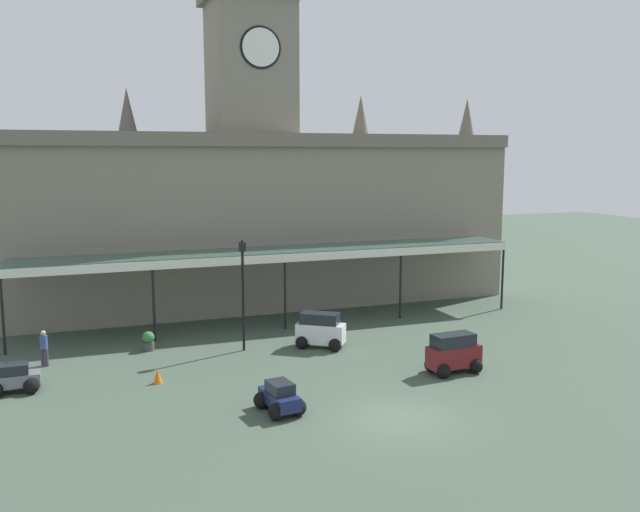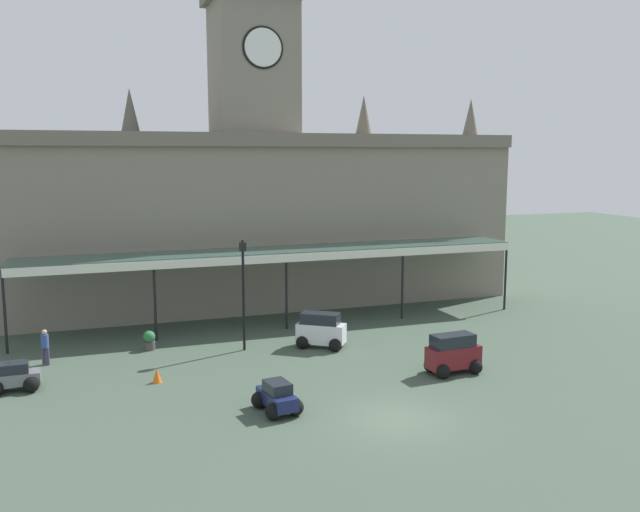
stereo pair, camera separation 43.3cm
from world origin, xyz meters
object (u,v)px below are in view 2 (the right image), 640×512
Objects in this scene: victorian_lamppost at (243,283)px; planter_forecourt_centre at (149,340)px; car_grey_sedan at (14,379)px; pedestrian_beside_cars at (45,346)px; traffic_cone at (157,375)px; car_white_van at (321,332)px; car_navy_sedan at (277,399)px; car_maroon_van at (453,355)px.

victorian_lamppost is 5.76× the size of planter_forecourt_centre.
pedestrian_beside_cars is at bearing 71.93° from car_grey_sedan.
pedestrian_beside_cars is 6.24m from traffic_cone.
car_white_van is 13.01m from pedestrian_beside_cars.
traffic_cone is (-4.61, -3.49, -3.08)m from victorian_lamppost.
pedestrian_beside_cars is at bearing 173.15° from car_white_van.
victorian_lamppost reaches higher than traffic_cone.
car_navy_sedan is 2.25× the size of planter_forecourt_centre.
car_maroon_van is 1.14× the size of car_navy_sedan.
car_white_van is 8.77m from car_navy_sedan.
car_grey_sedan is at bearing -165.97° from victorian_lamppost.
victorian_lamppost is at bearing 140.19° from car_maroon_van.
car_navy_sedan is at bearing -47.07° from pedestrian_beside_cars.
planter_forecourt_centre is at bearing 159.83° from victorian_lamppost.
car_navy_sedan is 1.04× the size of car_grey_sedan.
pedestrian_beside_cars is 9.53m from victorian_lamppost.
car_grey_sedan is 1.24× the size of pedestrian_beside_cars.
car_white_van is 1.54× the size of pedestrian_beside_cars.
traffic_cone is (-12.51, 3.10, -0.50)m from car_maroon_van.
car_navy_sedan is 8.89m from victorian_lamppost.
car_white_van is 8.78m from traffic_cone.
car_white_van is at bearing -6.85° from pedestrian_beside_cars.
pedestrian_beside_cars is 1.74× the size of planter_forecourt_centre.
car_grey_sedan is 3.33× the size of traffic_cone.
car_navy_sedan is 6.26m from traffic_cone.
victorian_lamppost is (10.25, 2.56, 2.89)m from car_grey_sedan.
traffic_cone is at bearing 166.10° from car_maroon_van.
car_maroon_van reaches higher than traffic_cone.
car_navy_sedan is at bearing -168.23° from car_maroon_van.
victorian_lamppost reaches higher than car_white_van.
car_grey_sedan is at bearing -108.07° from pedestrian_beside_cars.
pedestrian_beside_cars reaches higher than planter_forecourt_centre.
traffic_cone is (-8.35, -2.67, -0.50)m from car_white_van.
car_grey_sedan is at bearing -172.92° from car_white_van.
pedestrian_beside_cars is 2.70× the size of traffic_cone.
victorian_lamppost is (0.70, 8.38, 2.89)m from car_navy_sedan.
car_white_van is 4.16× the size of traffic_cone.
victorian_lamppost reaches higher than car_grey_sedan.
car_maroon_van is 0.95× the size of car_white_van.
planter_forecourt_centre reaches higher than traffic_cone.
car_white_van is (-4.16, 5.76, 0.00)m from car_maroon_van.
car_navy_sedan is 10.68m from planter_forecourt_centre.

